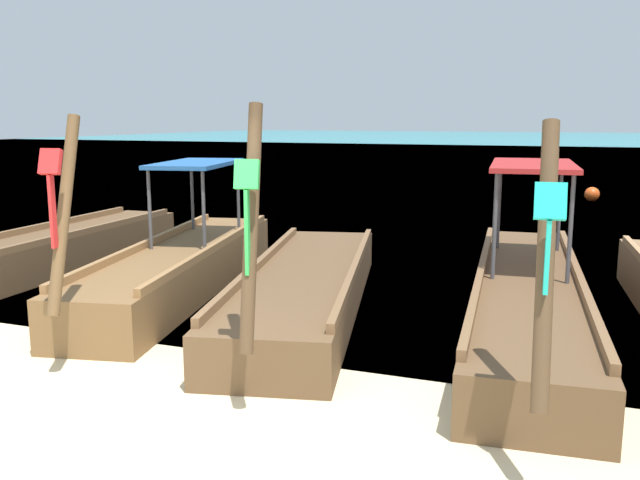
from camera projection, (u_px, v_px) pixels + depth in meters
name	position (u px, v px, depth m)	size (l,w,h in m)	color
ground	(116.00, 457.00, 5.00)	(120.00, 120.00, 0.00)	beige
sea_water	(542.00, 145.00, 62.37)	(120.00, 120.00, 0.00)	teal
longtail_boat_yellow_ribbon	(54.00, 251.00, 11.11)	(1.33, 6.38, 2.81)	brown
longtail_boat_red_ribbon	(182.00, 265.00, 9.84)	(2.32, 6.49, 2.50)	brown
longtail_boat_green_ribbon	(306.00, 288.00, 8.82)	(2.59, 6.21, 2.59)	brown
longtail_boat_turquoise_ribbon	(528.00, 295.00, 8.28)	(1.77, 7.54, 2.45)	brown
mooring_buoy_near	(592.00, 194.00, 20.21)	(0.43, 0.43, 0.43)	#EA5119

